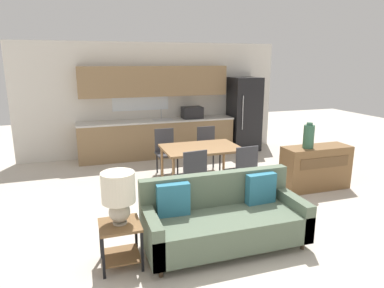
{
  "coord_description": "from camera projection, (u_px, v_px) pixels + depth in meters",
  "views": [
    {
      "loc": [
        -1.73,
        -3.64,
        2.27
      ],
      "look_at": [
        -0.04,
        1.5,
        0.95
      ],
      "focal_mm": 32.0,
      "sensor_mm": 36.0,
      "label": 1
    }
  ],
  "objects": [
    {
      "name": "wall_back",
      "position": [
        154.0,
        99.0,
        8.37
      ],
      "size": [
        6.4,
        0.07,
        2.7
      ],
      "color": "silver",
      "rests_on": "ground_plane"
    },
    {
      "name": "side_table",
      "position": [
        120.0,
        237.0,
        3.84
      ],
      "size": [
        0.45,
        0.45,
        0.5
      ],
      "color": "brown",
      "rests_on": "ground_plane"
    },
    {
      "name": "couch",
      "position": [
        223.0,
        219.0,
        4.26
      ],
      "size": [
        1.99,
        0.8,
        0.88
      ],
      "color": "#3D2D1E",
      "rests_on": "ground_plane"
    },
    {
      "name": "dining_chair_far_left",
      "position": [
        166.0,
        150.0,
        6.99
      ],
      "size": [
        0.43,
        0.43,
        0.92
      ],
      "rotation": [
        0.0,
        0.0,
        0.03
      ],
      "color": "#38383D",
      "rests_on": "ground_plane"
    },
    {
      "name": "table_lamp",
      "position": [
        118.0,
        193.0,
        3.73
      ],
      "size": [
        0.37,
        0.37,
        0.6
      ],
      "color": "#B2A893",
      "rests_on": "side_table"
    },
    {
      "name": "ground_plane",
      "position": [
        231.0,
        241.0,
        4.42
      ],
      "size": [
        20.0,
        20.0,
        0.0
      ],
      "primitive_type": "plane",
      "color": "beige"
    },
    {
      "name": "refrigerator",
      "position": [
        244.0,
        114.0,
        8.81
      ],
      "size": [
        0.72,
        0.7,
        1.87
      ],
      "color": "black",
      "rests_on": "ground_plane"
    },
    {
      "name": "dining_table",
      "position": [
        201.0,
        150.0,
        6.29
      ],
      "size": [
        1.41,
        0.96,
        0.73
      ],
      "color": "olive",
      "rests_on": "ground_plane"
    },
    {
      "name": "dining_chair_near_left",
      "position": [
        192.0,
        175.0,
        5.45
      ],
      "size": [
        0.47,
        0.47,
        0.92
      ],
      "rotation": [
        0.0,
        0.0,
        3.26
      ],
      "color": "#38383D",
      "rests_on": "ground_plane"
    },
    {
      "name": "dining_chair_near_right",
      "position": [
        243.0,
        169.0,
        5.72
      ],
      "size": [
        0.45,
        0.45,
        0.92
      ],
      "rotation": [
        0.0,
        0.0,
        3.21
      ],
      "color": "#38383D",
      "rests_on": "ground_plane"
    },
    {
      "name": "dining_chair_far_right",
      "position": [
        208.0,
        147.0,
        7.21
      ],
      "size": [
        0.43,
        0.43,
        0.92
      ],
      "rotation": [
        0.0,
        0.0,
        0.04
      ],
      "color": "#38383D",
      "rests_on": "ground_plane"
    },
    {
      "name": "vase",
      "position": [
        309.0,
        136.0,
        5.93
      ],
      "size": [
        0.19,
        0.19,
        0.45
      ],
      "color": "#336047",
      "rests_on": "credenza"
    },
    {
      "name": "kitchen_counter",
      "position": [
        158.0,
        122.0,
        8.22
      ],
      "size": [
        3.74,
        0.65,
        2.15
      ],
      "color": "#8E704C",
      "rests_on": "ground_plane"
    },
    {
      "name": "credenza",
      "position": [
        315.0,
        168.0,
        6.17
      ],
      "size": [
        1.24,
        0.46,
        0.78
      ],
      "color": "brown",
      "rests_on": "ground_plane"
    }
  ]
}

